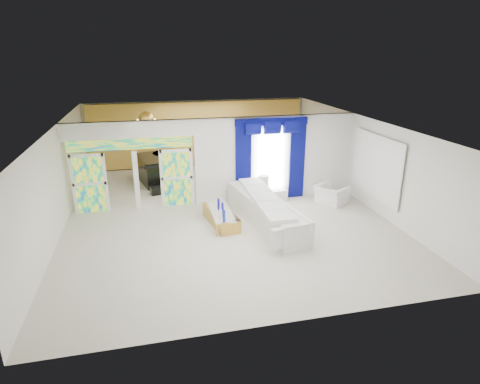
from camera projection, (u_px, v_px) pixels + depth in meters
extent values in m
plane|color=#B7AF9E|center=(223.00, 212.00, 13.46)|extent=(12.00, 12.00, 0.00)
cube|color=white|center=(276.00, 158.00, 14.33)|extent=(5.70, 0.18, 3.00)
cube|color=white|center=(129.00, 130.00, 12.86)|extent=(4.30, 0.18, 0.55)
cube|color=#994C3F|center=(90.00, 184.00, 13.13)|extent=(0.95, 0.04, 2.00)
cube|color=#994C3F|center=(177.00, 178.00, 13.74)|extent=(0.95, 0.04, 2.00)
cube|color=#994C3F|center=(131.00, 144.00, 13.02)|extent=(4.00, 0.05, 0.35)
cube|color=white|center=(270.00, 160.00, 14.21)|extent=(1.00, 0.02, 2.30)
cube|color=#040341|center=(243.00, 163.00, 13.98)|extent=(0.55, 0.10, 2.80)
cube|color=#040341|center=(297.00, 160.00, 14.41)|extent=(0.55, 0.10, 2.80)
cube|color=#040341|center=(272.00, 122.00, 13.72)|extent=(2.60, 0.12, 0.25)
cube|color=white|center=(376.00, 166.00, 13.08)|extent=(0.04, 2.70, 1.90)
cube|color=gold|center=(199.00, 134.00, 18.37)|extent=(9.70, 0.12, 2.90)
cube|color=silver|center=(265.00, 211.00, 12.44)|extent=(1.55, 4.26, 0.79)
cube|color=gold|center=(221.00, 217.00, 12.49)|extent=(0.91, 1.94, 0.41)
cube|color=white|center=(271.00, 195.00, 14.42)|extent=(1.17, 0.46, 0.38)
cylinder|color=silver|center=(264.00, 183.00, 14.19)|extent=(0.36, 0.36, 0.58)
imported|color=silver|center=(331.00, 195.00, 14.09)|extent=(1.26, 1.31, 0.65)
cube|color=black|center=(160.00, 169.00, 16.50)|extent=(2.01, 2.37, 1.04)
cube|color=black|center=(162.00, 190.00, 15.16)|extent=(0.93, 0.54, 0.29)
cube|color=tan|center=(89.00, 191.00, 14.25)|extent=(0.55, 0.51, 0.78)
sphere|color=gold|center=(146.00, 119.00, 15.20)|extent=(0.60, 0.60, 0.60)
cylinder|color=#171698|center=(222.00, 207.00, 12.45)|extent=(0.08, 0.08, 0.23)
cylinder|color=navy|center=(218.00, 202.00, 12.90)|extent=(0.08, 0.08, 0.18)
cylinder|color=white|center=(220.00, 213.00, 12.10)|extent=(0.10, 0.10, 0.15)
cylinder|color=navy|center=(224.00, 215.00, 11.90)|extent=(0.09, 0.09, 0.20)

